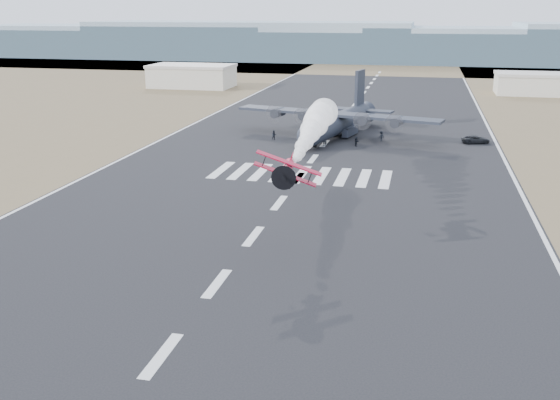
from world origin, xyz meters
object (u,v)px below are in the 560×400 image
(crew_d, at_px, (311,133))
(crew_g, at_px, (303,134))
(crew_a, at_px, (325,140))
(crew_h, at_px, (299,133))
(crew_b, at_px, (274,135))
(transport_aircraft, at_px, (340,120))
(support_vehicle, at_px, (476,140))
(crew_e, at_px, (306,135))
(aerobatic_biplane, at_px, (286,170))
(hangar_left, at_px, (192,76))
(crew_f, at_px, (356,141))
(hangar_right, at_px, (534,83))
(crew_c, at_px, (381,136))

(crew_d, relative_size, crew_g, 1.03)
(crew_a, xyz_separation_m, crew_h, (-5.72, 6.30, -0.10))
(crew_b, xyz_separation_m, crew_d, (6.15, 3.56, -0.02))
(crew_a, distance_m, crew_d, 7.42)
(transport_aircraft, height_order, support_vehicle, transport_aircraft)
(transport_aircraft, relative_size, crew_a, 20.50)
(crew_b, bearing_deg, crew_a, -41.38)
(crew_a, bearing_deg, crew_e, -52.08)
(transport_aircraft, bearing_deg, crew_e, -125.04)
(aerobatic_biplane, distance_m, crew_b, 54.11)
(hangar_left, distance_m, crew_e, 85.14)
(crew_f, height_order, crew_g, crew_f)
(crew_e, bearing_deg, crew_b, 121.68)
(transport_aircraft, bearing_deg, support_vehicle, 10.02)
(crew_b, bearing_deg, crew_e, -7.45)
(hangar_right, distance_m, crew_a, 92.06)
(aerobatic_biplane, distance_m, support_vehicle, 61.47)
(hangar_left, distance_m, crew_c, 92.36)
(crew_f, bearing_deg, crew_e, 39.52)
(crew_b, bearing_deg, crew_d, 5.50)
(transport_aircraft, height_order, crew_c, transport_aircraft)
(crew_e, bearing_deg, aerobatic_biplane, -156.84)
(transport_aircraft, bearing_deg, crew_d, -134.77)
(crew_g, bearing_deg, crew_d, -47.93)
(hangar_left, xyz_separation_m, crew_f, (57.61, -74.08, -2.55))
(aerobatic_biplane, distance_m, transport_aircraft, 58.72)
(crew_g, height_order, crew_h, crew_h)
(hangar_left, bearing_deg, crew_f, -52.13)
(crew_c, distance_m, crew_e, 13.58)
(crew_b, bearing_deg, support_vehicle, -16.37)
(aerobatic_biplane, relative_size, crew_d, 3.64)
(crew_a, xyz_separation_m, crew_f, (5.34, 0.79, -0.08))
(transport_aircraft, relative_size, crew_c, 21.25)
(crew_f, relative_size, crew_g, 1.04)
(support_vehicle, distance_m, crew_b, 35.78)
(transport_aircraft, height_order, crew_b, transport_aircraft)
(hangar_right, xyz_separation_m, crew_g, (-50.58, -74.19, -2.18))
(crew_e, height_order, crew_f, crew_f)
(crew_a, relative_size, crew_c, 1.04)
(crew_a, relative_size, crew_e, 1.14)
(crew_g, bearing_deg, crew_h, 64.05)
(crew_b, bearing_deg, hangar_left, 96.06)
(crew_b, height_order, crew_g, crew_b)
(support_vehicle, distance_m, crew_g, 30.65)
(support_vehicle, distance_m, crew_h, 31.46)
(hangar_right, xyz_separation_m, crew_d, (-49.29, -73.38, -2.16))
(hangar_left, xyz_separation_m, crew_e, (48.04, -70.25, -2.58))
(hangar_left, xyz_separation_m, crew_c, (61.54, -68.82, -2.50))
(hangar_left, relative_size, crew_a, 13.04)
(crew_a, height_order, crew_f, crew_a)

